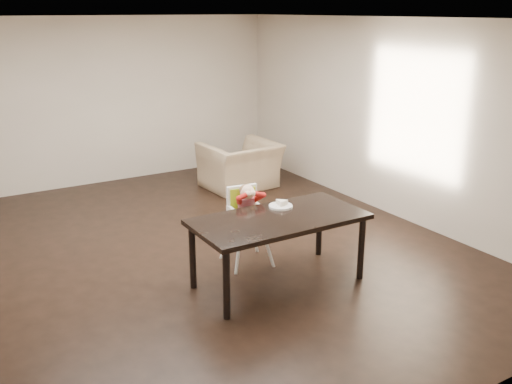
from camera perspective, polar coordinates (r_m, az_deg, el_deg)
ground at (r=6.92m, az=-6.10°, el=-6.09°), size 7.00×7.00×0.00m
room_walls at (r=6.40m, az=-6.64°, el=9.28°), size 6.02×7.02×2.71m
dining_table at (r=5.92m, az=2.29°, el=-3.22°), size 1.80×0.90×0.75m
high_chair at (r=6.41m, az=-1.01°, el=-1.57°), size 0.44×0.44×0.94m
plate at (r=6.17m, az=2.52°, el=-1.29°), size 0.28×0.28×0.07m
armchair at (r=9.23m, az=-1.59°, el=3.42°), size 1.18×0.81×0.99m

